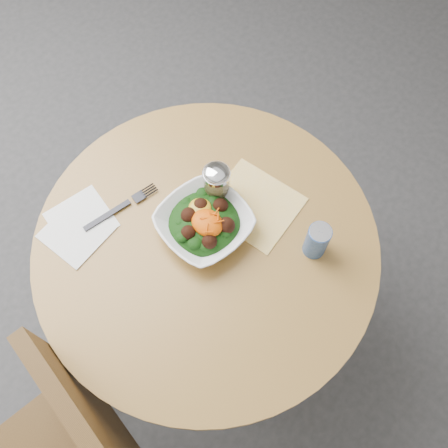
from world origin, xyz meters
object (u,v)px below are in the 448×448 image
(chair, at_px, (78,448))
(beverage_can, at_px, (317,240))
(spice_shaker, at_px, (217,183))
(salad_bowl, at_px, (204,223))

(chair, height_order, beverage_can, chair)
(spice_shaker, bearing_deg, beverage_can, 7.01)
(salad_bowl, relative_size, beverage_can, 2.32)
(chair, xyz_separation_m, spice_shaker, (-0.11, 0.71, 0.31))
(salad_bowl, xyz_separation_m, spice_shaker, (-0.04, 0.10, 0.03))
(salad_bowl, distance_m, spice_shaker, 0.11)
(chair, distance_m, salad_bowl, 0.68)
(salad_bowl, height_order, spice_shaker, spice_shaker)
(chair, height_order, salad_bowl, chair)
(chair, xyz_separation_m, beverage_can, (0.18, 0.75, 0.30))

